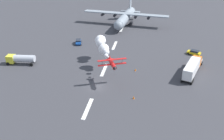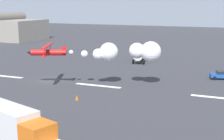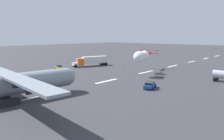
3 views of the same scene
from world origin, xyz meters
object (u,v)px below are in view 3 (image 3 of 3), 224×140
Objects in this scene: cargo_transport_plane at (15,83)px; traffic_cone_far at (124,69)px; airport_staff_sedan at (150,85)px; traffic_cone_near at (144,64)px; followme_car_yellow at (59,67)px; semi_truck_orange at (91,61)px; stunt_biplane_red at (143,56)px.

cargo_transport_plane is 42.95m from traffic_cone_far.
airport_staff_sedan is at bearing 150.92° from cargo_transport_plane.
traffic_cone_near is (-32.20, -22.42, -0.44)m from airport_staff_sedan.
followme_car_yellow is at bearing -30.11° from traffic_cone_near.
traffic_cone_near is 14.42m from traffic_cone_far.
cargo_transport_plane is at bearing 29.75° from semi_truck_orange.
traffic_cone_near is (-28.89, 16.75, -0.44)m from followme_car_yellow.
stunt_biplane_red reaches higher than semi_truck_orange.
airport_staff_sedan is (3.31, 39.18, 0.00)m from followme_car_yellow.
cargo_transport_plane reaches higher than traffic_cone_far.
traffic_cone_far is (-42.07, -8.12, -2.96)m from cargo_transport_plane.
stunt_biplane_red reaches higher than airport_staff_sedan.
semi_truck_orange reaches higher than followme_car_yellow.
cargo_transport_plane is 48.47× the size of traffic_cone_far.
followme_car_yellow is at bearing -50.46° from traffic_cone_far.
traffic_cone_far is at bearing -169.07° from cargo_transport_plane.
traffic_cone_near and traffic_cone_far have the same top height.
airport_staff_sedan is (14.74, 11.75, -4.83)m from stunt_biplane_red.
traffic_cone_near is at bearing 135.90° from semi_truck_orange.
cargo_transport_plane is 8.06× the size of followme_car_yellow.
cargo_transport_plane reaches higher than airport_staff_sedan.
semi_truck_orange is 40.85m from airport_staff_sedan.
traffic_cone_far is (-3.07, -9.86, -5.27)m from stunt_biplane_red.
airport_staff_sedan is 6.24× the size of traffic_cone_far.
airport_staff_sedan is 39.25m from traffic_cone_near.
airport_staff_sedan is at bearing 34.85° from traffic_cone_near.
followme_car_yellow reaches higher than traffic_cone_near.
traffic_cone_near is at bearing 149.89° from followme_car_yellow.
traffic_cone_far is at bearing 129.54° from followme_car_yellow.
semi_truck_orange is at bearing 171.41° from followme_car_yellow.
traffic_cone_near is (-15.15, 14.68, -1.75)m from semi_truck_orange.
traffic_cone_far is at bearing -129.50° from airport_staff_sedan.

